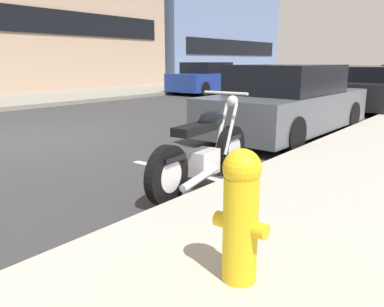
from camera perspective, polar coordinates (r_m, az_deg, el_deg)
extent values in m
plane|color=#333335|center=(8.37, -22.17, 2.03)|extent=(260.00, 260.00, 0.00)
cube|color=gray|center=(21.52, -3.48, 9.57)|extent=(120.00, 5.00, 0.14)
cube|color=silver|center=(5.33, -0.05, -3.01)|extent=(0.12, 2.20, 0.01)
cylinder|color=black|center=(5.35, 5.69, 0.58)|extent=(0.66, 0.17, 0.65)
cylinder|color=silver|center=(5.35, 5.69, 0.58)|extent=(0.37, 0.16, 0.36)
cylinder|color=black|center=(4.14, -3.65, -3.22)|extent=(0.66, 0.17, 0.65)
cylinder|color=silver|center=(4.14, -3.65, -3.22)|extent=(0.37, 0.16, 0.36)
cube|color=silver|center=(4.73, 1.62, -1.27)|extent=(0.42, 0.30, 0.30)
cube|color=black|center=(4.49, 0.47, 3.63)|extent=(0.70, 0.29, 0.10)
ellipsoid|color=black|center=(4.79, 2.78, 4.95)|extent=(0.50, 0.29, 0.24)
cube|color=black|center=(4.13, -3.28, -0.67)|extent=(0.38, 0.21, 0.06)
cube|color=black|center=(5.30, 5.64, 2.44)|extent=(0.33, 0.19, 0.06)
cylinder|color=silver|center=(5.20, 4.34, 3.76)|extent=(0.34, 0.08, 0.65)
cylinder|color=silver|center=(5.13, 5.71, 3.61)|extent=(0.34, 0.08, 0.65)
cylinder|color=silver|center=(5.08, 4.96, 8.81)|extent=(0.10, 0.62, 0.04)
sphere|color=silver|center=(5.27, 5.96, 7.64)|extent=(0.15, 0.15, 0.15)
cylinder|color=silver|center=(4.44, 1.16, -3.57)|extent=(0.71, 0.16, 0.16)
cube|color=#4C515B|center=(8.33, 13.98, 6.17)|extent=(4.51, 1.82, 0.71)
cube|color=black|center=(8.15, 13.79, 10.52)|extent=(2.35, 1.64, 0.56)
cylinder|color=black|center=(10.02, 13.50, 6.18)|extent=(0.62, 0.23, 0.62)
cylinder|color=black|center=(9.45, 22.18, 5.13)|extent=(0.62, 0.23, 0.62)
cylinder|color=black|center=(7.49, 3.46, 4.18)|extent=(0.62, 0.23, 0.62)
cylinder|color=black|center=(6.70, 14.51, 2.68)|extent=(0.62, 0.23, 0.62)
cube|color=black|center=(13.55, 25.13, 8.00)|extent=(4.45, 2.08, 0.73)
cube|color=black|center=(13.59, 25.44, 10.47)|extent=(2.42, 1.82, 0.45)
cylinder|color=black|center=(15.14, 22.92, 7.83)|extent=(0.63, 0.26, 0.62)
cylinder|color=black|center=(12.36, 19.98, 7.05)|extent=(0.63, 0.26, 0.62)
cylinder|color=black|center=(18.27, 25.46, 8.38)|extent=(0.63, 0.25, 0.62)
cube|color=navy|center=(18.73, 2.27, 10.48)|extent=(4.26, 1.84, 0.78)
cube|color=black|center=(18.65, 2.16, 12.43)|extent=(2.11, 1.65, 0.49)
cylinder|color=black|center=(17.15, 1.77, 9.41)|extent=(0.63, 0.24, 0.62)
cylinder|color=black|center=(18.10, -2.37, 9.61)|extent=(0.63, 0.24, 0.62)
cylinder|color=black|center=(19.49, 6.57, 9.81)|extent=(0.63, 0.24, 0.62)
cylinder|color=black|center=(20.33, 2.68, 10.03)|extent=(0.63, 0.24, 0.62)
cylinder|color=gold|center=(2.50, 7.07, -11.03)|extent=(0.22, 0.22, 0.68)
sphere|color=gold|center=(2.36, 7.35, -2.16)|extent=(0.24, 0.24, 0.24)
cylinder|color=gold|center=(2.55, 4.37, -9.58)|extent=(0.10, 0.08, 0.10)
cylinder|color=gold|center=(2.42, 9.97, -11.07)|extent=(0.10, 0.08, 0.10)
cube|color=black|center=(20.77, -15.61, 17.76)|extent=(9.96, 0.06, 1.10)
cube|color=#6B84B2|center=(34.76, -1.95, 20.23)|extent=(14.28, 11.34, 11.27)
cube|color=black|center=(31.15, 6.41, 15.13)|extent=(12.00, 0.06, 1.10)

